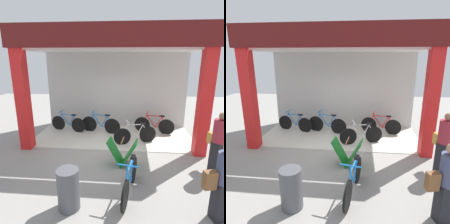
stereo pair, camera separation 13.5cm
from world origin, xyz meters
TOP-DOWN VIEW (x-y plane):
  - ground_plane at (0.00, 0.00)m, footprint 19.95×19.95m
  - shop_facade at (0.00, 1.42)m, footprint 6.18×2.87m
  - bicycle_inside_0 at (-0.55, 1.58)m, footprint 1.61×0.49m
  - bicycle_inside_1 at (1.61, 1.74)m, footprint 1.56×0.49m
  - bicycle_inside_2 at (0.83, 0.64)m, footprint 1.49×0.55m
  - bicycle_inside_3 at (-1.91, 1.65)m, footprint 1.52×0.48m
  - bicycle_parked_0 at (0.64, -2.09)m, footprint 0.46×1.61m
  - sandwich_board_sign at (0.42, -0.82)m, footprint 0.89×0.61m
  - pedestrian_0 at (2.91, -1.01)m, footprint 0.45×0.66m
  - pedestrian_2 at (2.31, -2.66)m, footprint 0.62×0.41m
  - trash_bin at (-0.58, -2.63)m, footprint 0.44×0.44m

SIDE VIEW (x-z plane):
  - ground_plane at x=0.00m, z-range 0.00..0.00m
  - bicycle_inside_3 at x=-1.91m, z-range -0.09..0.77m
  - bicycle_inside_2 at x=0.83m, z-range -0.09..0.77m
  - bicycle_inside_1 at x=1.61m, z-range -0.09..0.79m
  - bicycle_parked_0 at x=0.64m, z-range -0.09..0.81m
  - bicycle_inside_0 at x=-0.55m, z-range -0.09..0.81m
  - sandwich_board_sign at x=0.42m, z-range 0.00..0.75m
  - trash_bin at x=-0.58m, z-range 0.00..0.87m
  - pedestrian_2 at x=2.31m, z-range 0.03..1.61m
  - pedestrian_0 at x=2.91m, z-range 0.04..1.70m
  - shop_facade at x=0.00m, z-range 0.16..4.07m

